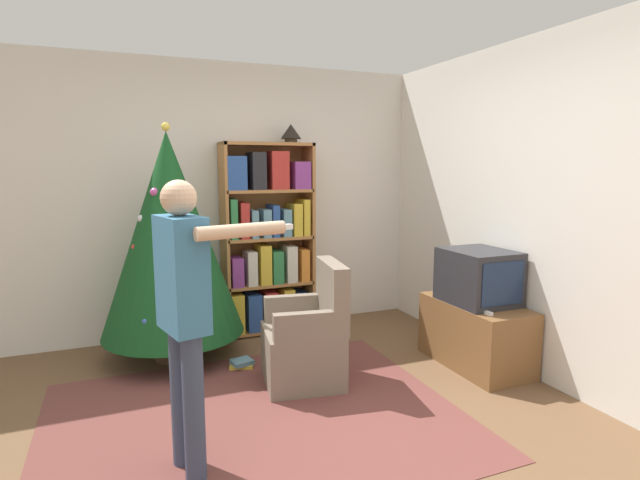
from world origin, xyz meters
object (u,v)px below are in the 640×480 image
object	(u,v)px
christmas_tree	(170,235)
standing_person	(185,305)
table_lamp	(291,132)
armchair	(308,341)
bookshelf	(268,243)
television	(478,277)

from	to	relation	value
christmas_tree	standing_person	xyz separation A→B (m)	(-0.10, -1.71, -0.14)
standing_person	table_lamp	xyz separation A→B (m)	(1.30, 2.07, 1.03)
armchair	table_lamp	xyz separation A→B (m)	(0.32, 1.27, 1.63)
bookshelf	television	size ratio (longest dim) A/B	3.32
table_lamp	christmas_tree	bearing A→B (deg)	-162.89
standing_person	table_lamp	bearing A→B (deg)	134.03
television	table_lamp	xyz separation A→B (m)	(-1.07, 1.49, 1.20)
bookshelf	television	bearing A→B (deg)	-48.19
bookshelf	armchair	distance (m)	1.38
christmas_tree	armchair	distance (m)	1.46
armchair	table_lamp	size ratio (longest dim) A/B	4.60
armchair	table_lamp	distance (m)	2.09
armchair	standing_person	bearing A→B (deg)	-41.85
table_lamp	standing_person	bearing A→B (deg)	-122.02
television	armchair	world-z (taller)	television
bookshelf	armchair	bearing A→B (deg)	-93.11
television	armchair	size ratio (longest dim) A/B	0.61
armchair	christmas_tree	bearing A→B (deg)	-127.04
television	standing_person	size ratio (longest dim) A/B	0.36
bookshelf	christmas_tree	world-z (taller)	christmas_tree
christmas_tree	table_lamp	size ratio (longest dim) A/B	9.88
television	standing_person	xyz separation A→B (m)	(-2.37, -0.59, 0.18)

